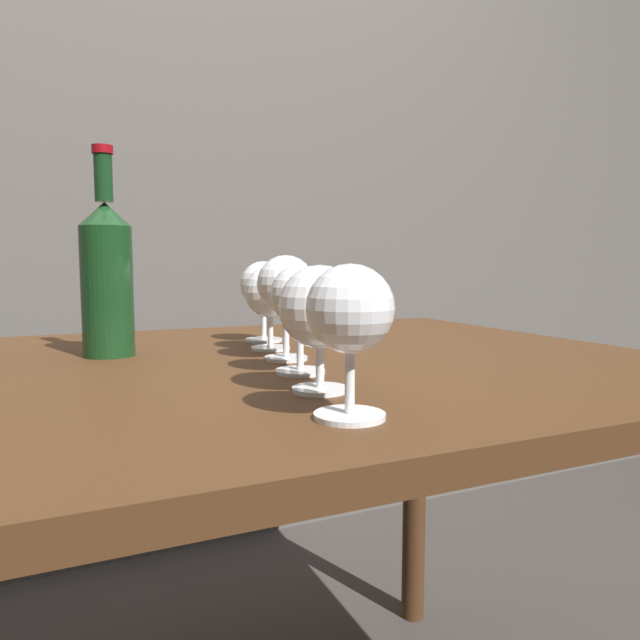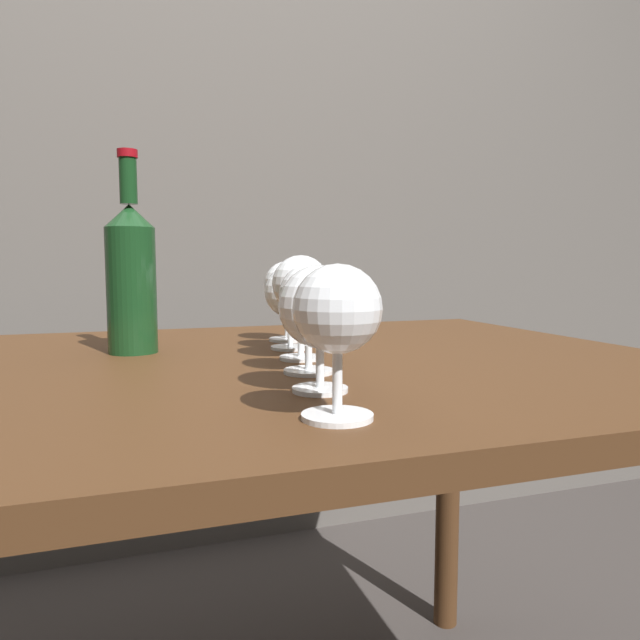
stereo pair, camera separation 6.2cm
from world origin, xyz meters
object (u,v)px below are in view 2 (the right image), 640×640
(wine_glass_white, at_px, (290,294))
(wine_glass_rose, at_px, (287,286))
(wine_glass_amber, at_px, (308,297))
(wine_bottle, at_px, (131,275))
(wine_glass_pinot, at_px, (338,313))
(wine_glass_chardonnay, at_px, (320,308))
(wine_glass_cabernet, at_px, (301,286))

(wine_glass_white, relative_size, wine_glass_rose, 0.94)
(wine_glass_rose, bearing_deg, wine_glass_white, -103.00)
(wine_glass_amber, distance_m, wine_bottle, 0.32)
(wine_glass_pinot, relative_size, wine_glass_amber, 1.01)
(wine_bottle, bearing_deg, wine_glass_pinot, -70.49)
(wine_glass_amber, bearing_deg, wine_glass_pinot, -100.98)
(wine_bottle, bearing_deg, wine_glass_white, -9.62)
(wine_glass_chardonnay, distance_m, wine_glass_amber, 0.11)
(wine_glass_cabernet, height_order, wine_bottle, wine_bottle)
(wine_glass_pinot, xyz_separation_m, wine_glass_cabernet, (0.06, 0.32, 0.01))
(wine_glass_cabernet, height_order, wine_glass_rose, wine_glass_cabernet)
(wine_glass_cabernet, bearing_deg, wine_glass_chardonnay, -101.35)
(wine_glass_amber, relative_size, wine_glass_rose, 0.96)
(wine_glass_chardonnay, relative_size, wine_glass_rose, 0.96)
(wine_glass_pinot, relative_size, wine_glass_cabernet, 0.92)
(wine_glass_white, bearing_deg, wine_bottle, 170.38)
(wine_glass_rose, bearing_deg, wine_glass_chardonnay, -100.75)
(wine_glass_pinot, distance_m, wine_glass_chardonnay, 0.11)
(wine_glass_chardonnay, height_order, wine_glass_amber, same)
(wine_glass_chardonnay, bearing_deg, wine_bottle, 117.69)
(wine_glass_pinot, relative_size, wine_glass_chardonnay, 1.01)
(wine_glass_pinot, bearing_deg, wine_glass_white, 79.75)
(wine_glass_white, relative_size, wine_bottle, 0.43)
(wine_glass_amber, relative_size, wine_glass_white, 1.02)
(wine_glass_pinot, relative_size, wine_glass_white, 1.03)
(wine_glass_amber, bearing_deg, wine_glass_rose, 79.36)
(wine_glass_white, bearing_deg, wine_glass_pinot, -100.25)
(wine_glass_pinot, relative_size, wine_bottle, 0.45)
(wine_glass_chardonnay, relative_size, wine_glass_cabernet, 0.91)
(wine_glass_cabernet, relative_size, wine_bottle, 0.49)
(wine_glass_white, bearing_deg, wine_glass_rose, 77.00)
(wine_glass_pinot, xyz_separation_m, wine_glass_rose, (0.10, 0.52, 0.00))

